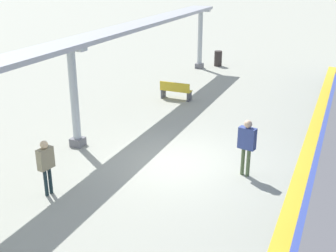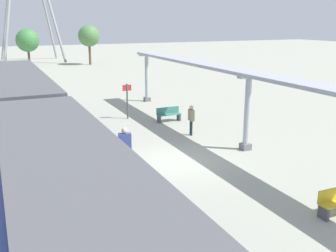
{
  "view_description": "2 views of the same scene",
  "coord_description": "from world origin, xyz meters",
  "px_view_note": "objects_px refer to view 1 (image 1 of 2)",
  "views": [
    {
      "loc": [
        -4.75,
        11.77,
        6.09
      ],
      "look_at": [
        0.2,
        0.12,
        1.29
      ],
      "focal_mm": 46.03,
      "sensor_mm": 36.0,
      "label": 1
    },
    {
      "loc": [
        -6.92,
        -14.36,
        5.92
      ],
      "look_at": [
        0.05,
        0.91,
        1.36
      ],
      "focal_mm": 41.48,
      "sensor_mm": 36.0,
      "label": 2
    }
  ],
  "objects_px": {
    "canopy_pillar_second": "(74,97)",
    "trash_bin": "(218,58)",
    "passenger_waiting_near_edge": "(247,141)",
    "bench_mid_platform": "(176,91)",
    "passenger_by_the_benches": "(46,161)",
    "canopy_pillar_nearest": "(200,39)"
  },
  "relations": [
    {
      "from": "canopy_pillar_second",
      "to": "trash_bin",
      "type": "height_order",
      "value": "canopy_pillar_second"
    },
    {
      "from": "trash_bin",
      "to": "passenger_waiting_near_edge",
      "type": "relative_size",
      "value": 0.53
    },
    {
      "from": "canopy_pillar_second",
      "to": "passenger_waiting_near_edge",
      "type": "bearing_deg",
      "value": -179.17
    },
    {
      "from": "bench_mid_platform",
      "to": "trash_bin",
      "type": "relative_size",
      "value": 1.59
    },
    {
      "from": "bench_mid_platform",
      "to": "passenger_by_the_benches",
      "type": "relative_size",
      "value": 0.92
    },
    {
      "from": "canopy_pillar_nearest",
      "to": "bench_mid_platform",
      "type": "relative_size",
      "value": 2.35
    },
    {
      "from": "canopy_pillar_second",
      "to": "passenger_by_the_benches",
      "type": "relative_size",
      "value": 2.17
    },
    {
      "from": "canopy_pillar_second",
      "to": "bench_mid_platform",
      "type": "xyz_separation_m",
      "value": [
        -1.11,
        -6.51,
        -1.35
      ]
    },
    {
      "from": "bench_mid_platform",
      "to": "trash_bin",
      "type": "xyz_separation_m",
      "value": [
        0.23,
        -7.68,
        0.03
      ]
    },
    {
      "from": "canopy_pillar_second",
      "to": "passenger_waiting_near_edge",
      "type": "relative_size",
      "value": 1.97
    },
    {
      "from": "canopy_pillar_nearest",
      "to": "canopy_pillar_second",
      "type": "distance_m",
      "value": 13.16
    },
    {
      "from": "bench_mid_platform",
      "to": "trash_bin",
      "type": "height_order",
      "value": "trash_bin"
    },
    {
      "from": "canopy_pillar_second",
      "to": "trash_bin",
      "type": "xyz_separation_m",
      "value": [
        -0.88,
        -14.19,
        -1.32
      ]
    },
    {
      "from": "canopy_pillar_second",
      "to": "trash_bin",
      "type": "distance_m",
      "value": 14.28
    },
    {
      "from": "canopy_pillar_nearest",
      "to": "passenger_by_the_benches",
      "type": "bearing_deg",
      "value": 94.26
    },
    {
      "from": "canopy_pillar_nearest",
      "to": "passenger_by_the_benches",
      "type": "relative_size",
      "value": 2.17
    },
    {
      "from": "canopy_pillar_nearest",
      "to": "trash_bin",
      "type": "distance_m",
      "value": 1.89
    },
    {
      "from": "passenger_by_the_benches",
      "to": "canopy_pillar_second",
      "type": "bearing_deg",
      "value": -69.26
    },
    {
      "from": "trash_bin",
      "to": "passenger_waiting_near_edge",
      "type": "height_order",
      "value": "passenger_waiting_near_edge"
    },
    {
      "from": "passenger_waiting_near_edge",
      "to": "passenger_by_the_benches",
      "type": "xyz_separation_m",
      "value": [
        4.79,
        3.31,
        -0.1
      ]
    },
    {
      "from": "bench_mid_platform",
      "to": "passenger_waiting_near_edge",
      "type": "bearing_deg",
      "value": 127.32
    },
    {
      "from": "canopy_pillar_nearest",
      "to": "passenger_waiting_near_edge",
      "type": "height_order",
      "value": "canopy_pillar_nearest"
    }
  ]
}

